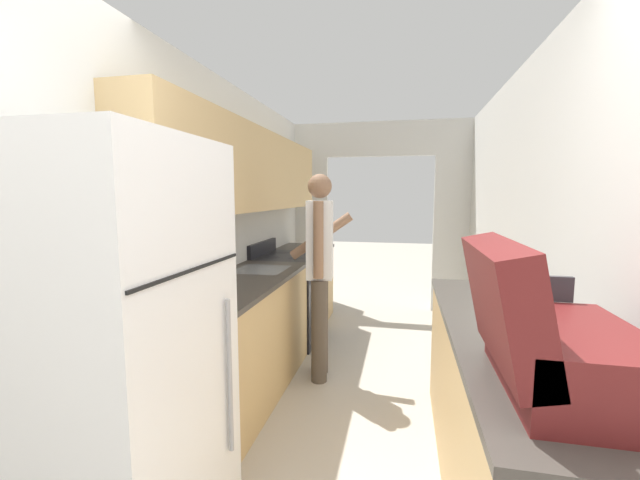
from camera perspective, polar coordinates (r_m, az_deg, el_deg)
The scene contains 9 objects.
wall_left at distance 3.15m, azimuth -15.16°, elevation 4.83°, with size 0.38×6.95×2.50m.
wall_right at distance 2.59m, azimuth 31.45°, elevation -0.88°, with size 0.06×6.95×2.50m.
wall_far_with_doorway at distance 5.34m, azimuth 8.60°, elevation 5.18°, with size 2.72×0.06×2.50m.
counter_left at distance 3.54m, azimuth -8.30°, elevation -11.38°, with size 0.62×3.29×0.91m.
counter_right at distance 2.32m, azimuth 25.76°, elevation -22.02°, with size 0.62×2.13×0.91m.
refrigerator at distance 1.84m, azimuth -27.74°, elevation -15.29°, with size 0.76×0.76×1.76m.
range_oven at distance 4.24m, azimuth -4.53°, elevation -8.24°, with size 0.66×0.77×1.05m.
person at distance 3.25m, azimuth -0.02°, elevation -4.37°, with size 0.55×0.41×1.71m.
suitcase at distance 1.50m, azimuth 29.99°, elevation -12.26°, with size 0.50×0.62×0.49m.
Camera 1 is at (0.33, -0.75, 1.54)m, focal length 22.00 mm.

